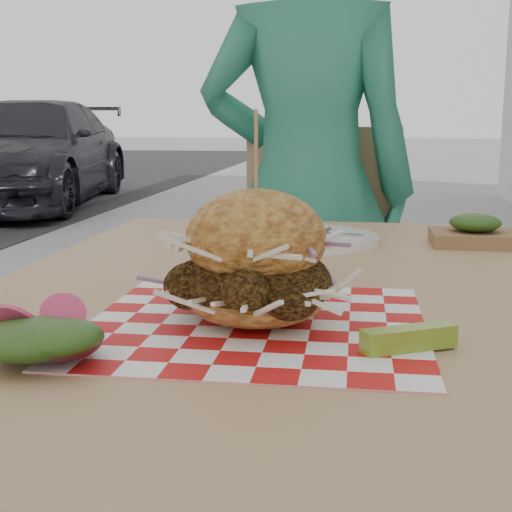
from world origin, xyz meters
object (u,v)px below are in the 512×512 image
object	(u,v)px
patio_table	(286,337)
sandwich	(256,266)
car_dark	(28,153)
patio_chair	(321,279)
diner	(307,191)

from	to	relation	value
patio_table	sandwich	bearing A→B (deg)	-93.25
car_dark	patio_chair	world-z (taller)	car_dark
car_dark	patio_table	distance (m)	7.79
car_dark	patio_chair	size ratio (longest dim) A/B	4.37
diner	car_dark	size ratio (longest dim) A/B	0.38
diner	car_dark	world-z (taller)	diner
patio_table	sandwich	xyz separation A→B (m)	(-0.01, -0.21, 0.14)
patio_table	patio_chair	distance (m)	0.92
car_dark	patio_table	size ratio (longest dim) A/B	3.46
diner	car_dark	distance (m)	6.97
diner	sandwich	xyz separation A→B (m)	(0.02, -1.13, 0.03)
patio_table	sandwich	size ratio (longest dim) A/B	5.32
diner	sandwich	distance (m)	1.13
patio_chair	sandwich	xyz separation A→B (m)	(-0.02, -1.12, 0.26)
diner	patio_chair	bearing A→B (deg)	173.81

